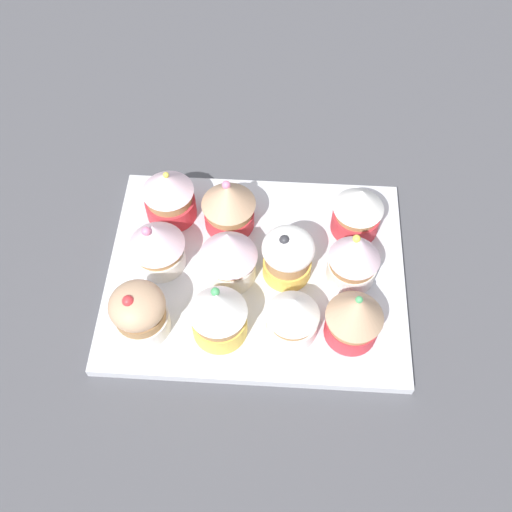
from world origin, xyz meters
The scene contains 13 objects.
ground_plane centered at (0.00, 0.00, -1.50)cm, with size 180.00×180.00×3.00cm, color #4C4C51.
baking_tray centered at (0.00, 0.00, 0.60)cm, with size 32.97×25.85×1.20cm.
cupcake_0 centered at (-11.36, -7.53, 4.45)cm, with size 5.71×5.71×6.85cm.
cupcake_1 centered at (-3.32, -7.48, 5.03)cm, with size 5.89×5.89×7.83cm.
cupcake_2 centered at (4.11, -7.00, 4.52)cm, with size 5.46×5.46×6.53cm.
cupcake_3 centered at (10.25, -6.98, 5.04)cm, with size 5.87×5.87×7.67cm.
cupcake_4 centered at (-10.73, 0.52, 4.79)cm, with size 6.11×6.11×7.19cm.
cupcake_5 centered at (-2.86, -0.64, 5.28)cm, with size 6.19×6.19×7.79cm.
cupcake_6 centered at (3.40, 0.25, 4.56)cm, with size 5.64×5.64×6.83cm.
cupcake_7 centered at (10.44, -0.21, 4.94)cm, with size 5.56×5.56×7.60cm.
cupcake_8 centered at (-10.37, 7.29, 4.79)cm, with size 5.90×5.90×7.37cm.
cupcake_9 centered at (-3.45, 6.30, 4.79)cm, with size 6.15×6.15×7.24cm.
cupcake_10 centered at (11.05, 6.49, 4.68)cm, with size 5.69×5.69×6.82cm.
Camera 1 is at (2.01, -34.29, 58.06)cm, focal length 41.82 mm.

